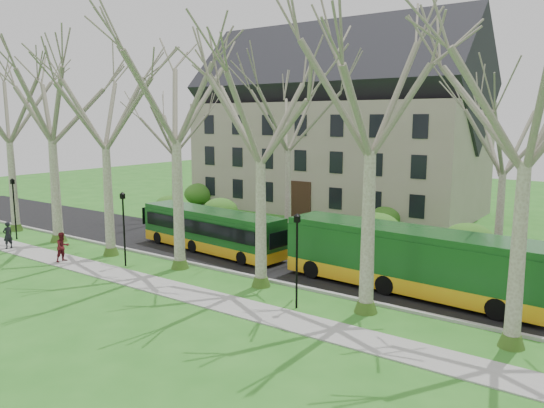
% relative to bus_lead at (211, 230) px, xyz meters
% --- Properties ---
extents(ground, '(120.00, 120.00, 0.00)m').
position_rel_bus_lead_xyz_m(ground, '(4.17, -4.46, -1.45)').
color(ground, '#296E1F').
rests_on(ground, ground).
extents(sidewalk, '(70.00, 2.00, 0.06)m').
position_rel_bus_lead_xyz_m(sidewalk, '(4.17, -6.96, -1.42)').
color(sidewalk, gray).
rests_on(sidewalk, ground).
extents(road, '(80.00, 8.00, 0.06)m').
position_rel_bus_lead_xyz_m(road, '(4.17, 1.04, -1.42)').
color(road, black).
rests_on(road, ground).
extents(curb, '(80.00, 0.25, 0.14)m').
position_rel_bus_lead_xyz_m(curb, '(4.17, -2.96, -1.38)').
color(curb, '#A5A39E').
rests_on(curb, ground).
extents(building, '(26.50, 12.20, 16.00)m').
position_rel_bus_lead_xyz_m(building, '(-1.83, 19.54, 6.62)').
color(building, gray).
rests_on(building, ground).
extents(tree_row_verge, '(49.00, 7.00, 14.00)m').
position_rel_bus_lead_xyz_m(tree_row_verge, '(4.17, -4.16, 5.55)').
color(tree_row_verge, gray).
rests_on(tree_row_verge, ground).
extents(tree_row_far, '(33.00, 7.00, 12.00)m').
position_rel_bus_lead_xyz_m(tree_row_far, '(2.84, 6.54, 4.55)').
color(tree_row_far, gray).
rests_on(tree_row_far, ground).
extents(lamp_row, '(36.22, 0.22, 4.30)m').
position_rel_bus_lead_xyz_m(lamp_row, '(4.17, -5.46, 1.13)').
color(lamp_row, black).
rests_on(lamp_row, ground).
extents(hedges, '(30.60, 8.60, 2.00)m').
position_rel_bus_lead_xyz_m(hedges, '(-0.50, 9.54, -0.45)').
color(hedges, '#225F1B').
rests_on(hedges, ground).
extents(bus_lead, '(11.27, 3.41, 2.77)m').
position_rel_bus_lead_xyz_m(bus_lead, '(0.00, 0.00, 0.00)').
color(bus_lead, '#154C1B').
rests_on(bus_lead, road).
extents(bus_follow, '(13.26, 3.51, 3.28)m').
position_rel_bus_lead_xyz_m(bus_follow, '(13.50, -0.32, 0.25)').
color(bus_follow, '#154C1B').
rests_on(bus_follow, road).
extents(pedestrian_a, '(0.49, 0.69, 1.79)m').
position_rel_bus_lead_xyz_m(pedestrian_a, '(-11.42, -7.33, -0.49)').
color(pedestrian_a, black).
rests_on(pedestrian_a, sidewalk).
extents(pedestrian_b, '(0.69, 0.88, 1.78)m').
position_rel_bus_lead_xyz_m(pedestrian_b, '(-5.53, -7.11, -0.50)').
color(pedestrian_b, maroon).
rests_on(pedestrian_b, sidewalk).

